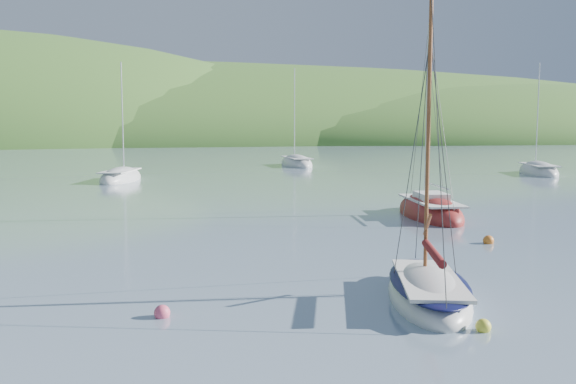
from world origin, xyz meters
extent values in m
plane|color=slate|center=(0.00, 0.00, 0.00)|extent=(700.00, 700.00, 0.00)
ellipsoid|color=#335F24|center=(0.00, 170.00, 0.00)|extent=(440.00, 110.00, 44.00)
ellipsoid|color=#335F24|center=(90.00, 160.00, 0.00)|extent=(240.00, 100.00, 34.00)
ellipsoid|color=silver|center=(4.38, 0.00, 0.11)|extent=(4.00, 6.62, 1.53)
cube|color=silver|center=(4.34, -0.12, 0.66)|extent=(3.05, 5.14, 0.10)
cylinder|color=brown|center=(4.60, 0.71, 4.77)|extent=(0.12, 0.12, 8.30)
ellipsoid|color=#0C0E38|center=(4.38, 0.00, 0.56)|extent=(3.94, 6.55, 0.26)
cylinder|color=maroon|center=(4.16, -0.71, 1.57)|extent=(1.10, 2.93, 0.24)
ellipsoid|color=maroon|center=(11.79, 15.45, 0.15)|extent=(3.73, 8.16, 2.17)
cube|color=silver|center=(11.77, 15.30, 0.92)|extent=(2.82, 6.35, 0.10)
cylinder|color=silver|center=(11.92, 16.39, 5.79)|extent=(0.12, 0.12, 9.83)
cube|color=silver|center=(11.77, 15.30, 1.16)|extent=(1.76, 2.38, 0.42)
cylinder|color=silver|center=(11.67, 14.52, 1.83)|extent=(0.59, 3.75, 0.09)
ellipsoid|color=silver|center=(-5.51, 41.67, 0.16)|extent=(4.90, 8.51, 2.20)
cube|color=silver|center=(-5.56, 41.51, 0.93)|extent=(3.73, 6.61, 0.10)
cylinder|color=silver|center=(-5.25, 42.60, 5.71)|extent=(0.12, 0.12, 9.65)
ellipsoid|color=silver|center=(14.39, 57.03, 0.17)|extent=(3.12, 8.85, 2.41)
cube|color=silver|center=(14.39, 56.85, 1.01)|extent=(2.33, 6.91, 0.10)
cylinder|color=silver|center=(14.39, 58.09, 6.28)|extent=(0.12, 0.12, 10.62)
ellipsoid|color=silver|center=(35.16, 39.74, 0.17)|extent=(5.42, 8.99, 2.32)
cube|color=silver|center=(35.11, 39.58, 0.98)|extent=(4.13, 6.98, 0.10)
cylinder|color=silver|center=(35.47, 40.71, 6.03)|extent=(0.12, 0.12, 10.18)
sphere|color=yellow|center=(4.48, -2.95, 0.12)|extent=(0.40, 0.40, 0.40)
sphere|color=#E04E6E|center=(-3.35, 0.06, 0.12)|extent=(0.44, 0.44, 0.44)
sphere|color=orange|center=(10.80, 7.59, 0.12)|extent=(0.47, 0.47, 0.47)
camera|label=1|loc=(-3.84, -17.08, 5.24)|focal=40.00mm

